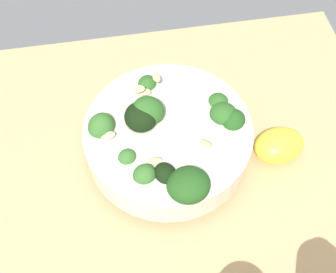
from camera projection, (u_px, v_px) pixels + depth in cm
name	position (u px, v px, depth cm)	size (l,w,h in cm)	color
ground_plane	(191.00, 193.00, 56.57)	(56.28, 56.28, 4.62)	tan
bowl_of_broccoli	(168.00, 138.00, 53.81)	(21.23, 21.18, 9.45)	silver
lemon_wedge	(279.00, 145.00, 55.63)	(6.63, 5.03, 3.86)	yellow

